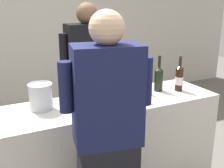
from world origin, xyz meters
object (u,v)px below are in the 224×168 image
wine_bottle_3 (134,85)px  wine_bottle_4 (179,78)px  wine_bottle_8 (82,93)px  wine_bottle_2 (121,82)px  ice_bucket (41,96)px  person_guest (107,151)px  wine_bottle_7 (159,78)px  person_server (89,88)px  wine_bottle_1 (110,89)px  wine_bottle_9 (137,77)px  wine_bottle_6 (94,89)px  wine_bottle_0 (72,97)px  wine_glass (129,87)px  wine_bottle_5 (101,81)px

wine_bottle_3 → wine_bottle_4: wine_bottle_4 is taller
wine_bottle_3 → wine_bottle_8: (-0.48, 0.01, -0.00)m
wine_bottle_2 → ice_bucket: bearing=179.1°
wine_bottle_3 → person_guest: bearing=-133.3°
wine_bottle_7 → person_server: person_server is taller
person_server → wine_bottle_1: bearing=-97.8°
wine_bottle_7 → wine_bottle_8: size_ratio=0.98×
wine_bottle_4 → wine_bottle_9: bearing=153.4°
wine_bottle_1 → person_server: size_ratio=0.19×
wine_bottle_3 → wine_bottle_6: (-0.37, 0.01, 0.01)m
wine_bottle_0 → wine_bottle_9: 0.74m
wine_bottle_1 → wine_bottle_3: size_ratio=1.00×
wine_bottle_4 → wine_bottle_7: size_ratio=1.00×
person_guest → ice_bucket: bearing=111.1°
wine_bottle_2 → wine_glass: (-0.02, -0.18, 0.01)m
wine_bottle_2 → wine_bottle_6: bearing=-164.3°
wine_bottle_5 → person_server: person_server is taller
wine_bottle_2 → wine_bottle_7: size_ratio=1.00×
person_server → person_guest: bearing=-106.8°
wine_bottle_8 → wine_glass: wine_bottle_8 is taller
wine_bottle_7 → wine_bottle_8: 0.79m
wine_bottle_5 → wine_bottle_2: bearing=-29.8°
wine_glass → person_server: (-0.05, 0.78, -0.22)m
wine_bottle_3 → ice_bucket: wine_bottle_3 is taller
wine_bottle_1 → wine_bottle_5: (0.01, 0.19, 0.01)m
wine_bottle_8 → wine_glass: bearing=-14.1°
wine_bottle_4 → ice_bucket: size_ratio=1.60×
wine_bottle_6 → wine_bottle_1: bearing=-11.7°
wine_bottle_2 → person_server: size_ratio=0.19×
wine_bottle_2 → ice_bucket: (-0.70, 0.01, -0.03)m
person_server → wine_bottle_2: bearing=-83.8°
wine_bottle_4 → person_guest: size_ratio=0.19×
wine_bottle_8 → wine_bottle_9: size_ratio=1.02×
wine_bottle_3 → wine_bottle_7: wine_bottle_7 is taller
wine_bottle_4 → wine_bottle_8: 0.96m
wine_bottle_6 → wine_glass: size_ratio=1.82×
wine_bottle_7 → wine_glass: (-0.41, -0.16, 0.01)m
wine_bottle_0 → wine_bottle_6: size_ratio=0.90×
wine_bottle_3 → wine_bottle_4: size_ratio=0.98×
wine_bottle_7 → wine_bottle_1: bearing=-170.6°
wine_bottle_5 → wine_bottle_7: 0.55m
wine_glass → person_guest: bearing=-132.2°
wine_bottle_2 → wine_bottle_5: wine_bottle_5 is taller
wine_bottle_1 → wine_bottle_6: bearing=168.3°
wine_bottle_6 → wine_bottle_8: bearing=-178.0°
wine_bottle_1 → wine_bottle_2: (0.16, 0.11, 0.01)m
wine_bottle_3 → wine_bottle_8: bearing=179.2°
wine_bottle_2 → wine_bottle_7: same height
wine_bottle_3 → wine_bottle_9: (0.13, 0.17, 0.01)m
wine_glass → ice_bucket: bearing=164.3°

